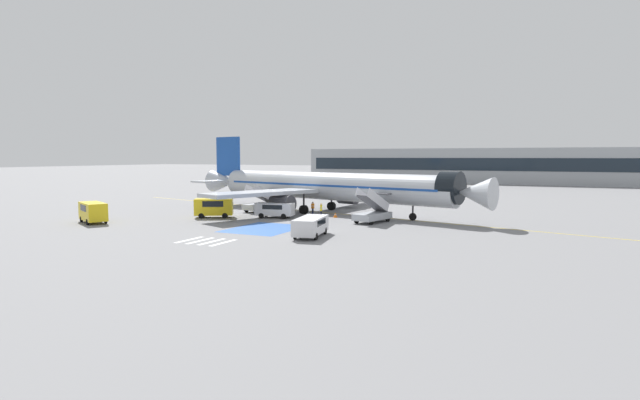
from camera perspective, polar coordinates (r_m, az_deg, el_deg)
ground_plane at (r=64.36m, az=0.08°, el=-1.43°), size 600.00×600.00×0.00m
apron_leadline_yellow at (r=63.91m, az=0.94°, el=-1.47°), size 76.45×18.47×0.01m
apron_stand_patch_blue at (r=50.30m, az=-6.37°, el=-3.27°), size 6.39×8.02×0.01m
apron_walkway_bar_0 at (r=44.88m, az=-14.71°, el=-4.41°), size 0.44×3.60×0.01m
apron_walkway_bar_1 at (r=44.12m, az=-13.51°, el=-4.54°), size 0.44×3.60×0.01m
apron_walkway_bar_2 at (r=43.39m, az=-12.27°, el=-4.68°), size 0.44×3.60×0.01m
apron_walkway_bar_3 at (r=42.68m, az=-10.99°, el=-4.82°), size 0.44×3.60×0.01m
airliner at (r=64.02m, az=0.48°, el=1.58°), size 43.32×31.96×10.13m
boarding_stairs_forward at (r=54.84m, az=6.04°, el=-1.55°), size 3.26×5.53×3.92m
boarding_stairs_aft at (r=65.75m, az=-6.74°, el=-0.50°), size 3.26×5.53×3.65m
fuel_tanker at (r=89.59m, az=1.89°, el=1.58°), size 2.89×10.62×3.65m
service_van_0 at (r=59.50m, az=-24.52°, el=-1.13°), size 5.00×3.84×2.22m
service_van_1 at (r=44.89m, az=-1.08°, el=-2.86°), size 3.02×5.70×1.75m
service_van_2 at (r=60.18m, az=-12.04°, el=-0.71°), size 4.73×3.83×2.24m
service_van_3 at (r=58.75m, az=-5.19°, el=-1.01°), size 4.69×2.60×1.77m
baggage_cart at (r=65.35m, az=-12.15°, el=-1.22°), size 2.98×2.76×0.87m
ground_crew_0 at (r=61.89m, az=-0.84°, el=-0.84°), size 0.27×0.45×1.60m
ground_crew_1 at (r=58.22m, az=0.13°, el=-1.09°), size 0.38×0.49×1.79m
traffic_cone_0 at (r=59.10m, az=1.77°, el=-1.72°), size 0.53×0.53×0.59m
terminal_building at (r=142.79m, az=16.06°, el=3.80°), size 87.52×12.10×9.36m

